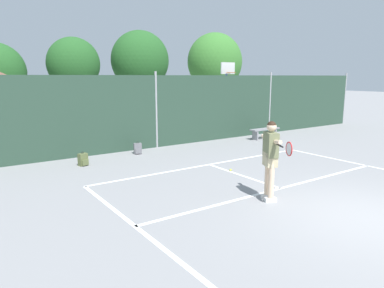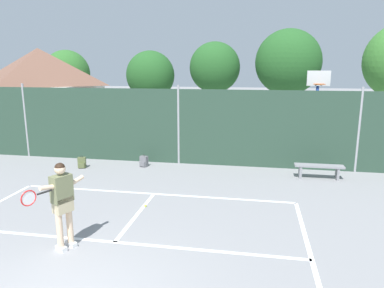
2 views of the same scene
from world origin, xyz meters
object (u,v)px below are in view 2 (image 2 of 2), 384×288
at_px(tennis_player, 62,198).
at_px(tennis_ball, 145,206).
at_px(backpack_grey, 144,162).
at_px(courtside_bench, 319,168).
at_px(basketball_hoop, 317,102).
at_px(backpack_olive, 82,163).

bearing_deg(tennis_player, tennis_ball, 68.82).
relative_size(tennis_player, backpack_grey, 4.01).
bearing_deg(courtside_bench, basketball_hoop, 85.17).
bearing_deg(backpack_olive, tennis_ball, -42.71).
xyz_separation_m(backpack_olive, courtside_bench, (8.49, 0.20, 0.17)).
distance_m(tennis_player, courtside_bench, 8.40).
distance_m(basketball_hoop, tennis_player, 10.94).
height_order(tennis_player, tennis_ball, tennis_player).
height_order(basketball_hoop, tennis_player, basketball_hoop).
distance_m(tennis_player, backpack_olive, 6.28).
bearing_deg(tennis_player, backpack_olive, 114.03).
distance_m(tennis_ball, backpack_grey, 4.00).
distance_m(tennis_ball, backpack_olive, 4.74).
relative_size(tennis_ball, backpack_olive, 0.14).
bearing_deg(backpack_olive, backpack_grey, 14.75).
bearing_deg(basketball_hoop, tennis_player, -124.92).
xyz_separation_m(basketball_hoop, tennis_ball, (-5.27, -6.45, -2.28)).
height_order(tennis_ball, backpack_olive, backpack_olive).
height_order(basketball_hoop, backpack_olive, basketball_hoop).
height_order(tennis_ball, backpack_grey, backpack_grey).
relative_size(tennis_ball, backpack_grey, 0.14).
height_order(tennis_player, backpack_olive, tennis_player).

